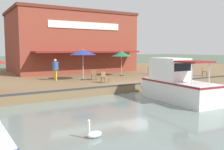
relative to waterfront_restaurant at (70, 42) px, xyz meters
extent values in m
plane|color=#4C5B47|center=(13.69, -0.41, -3.98)|extent=(220.00, 220.00, 0.00)
cube|color=brown|center=(2.69, -0.41, -3.68)|extent=(22.00, 56.00, 0.60)
cube|color=#2D2D33|center=(13.59, -0.41, -3.33)|extent=(0.20, 50.40, 0.10)
cube|color=brown|center=(-0.02, 0.00, -0.15)|extent=(8.53, 13.27, 6.45)
cube|color=#5C271C|center=(-0.02, 0.00, 3.22)|extent=(8.70, 13.53, 0.30)
cube|color=maroon|center=(5.14, 0.00, -1.08)|extent=(1.80, 11.28, 0.16)
cube|color=silver|center=(4.28, 0.00, 1.62)|extent=(0.08, 7.96, 0.70)
cylinder|color=#B7B7B7|center=(9.06, -2.54, -2.20)|extent=(0.06, 0.06, 2.37)
cylinder|color=#2D2D33|center=(9.06, -2.54, -3.35)|extent=(0.36, 0.36, 0.06)
cone|color=navy|center=(9.06, -2.54, -1.07)|extent=(2.21, 2.21, 0.41)
cone|color=white|center=(9.06, -2.54, -1.05)|extent=(1.37, 1.37, 0.33)
sphere|color=white|center=(9.06, -2.54, -0.87)|extent=(0.08, 0.08, 0.08)
cylinder|color=#B7B7B7|center=(7.88, 2.09, -2.29)|extent=(0.06, 0.06, 2.19)
cylinder|color=#2D2D33|center=(7.88, 2.09, -3.35)|extent=(0.36, 0.36, 0.06)
cone|color=#19663D|center=(7.88, 2.09, -1.26)|extent=(1.97, 1.97, 0.46)
cone|color=silver|center=(7.88, 2.09, -1.24)|extent=(1.22, 1.22, 0.37)
sphere|color=silver|center=(7.88, 2.09, -1.03)|extent=(0.08, 0.08, 0.08)
cube|color=brown|center=(8.60, 5.51, -3.17)|extent=(0.05, 0.05, 0.42)
cube|color=brown|center=(8.76, 5.15, -3.17)|extent=(0.05, 0.05, 0.42)
cube|color=brown|center=(8.23, 5.36, -3.17)|extent=(0.05, 0.05, 0.42)
cube|color=brown|center=(8.39, 4.99, -3.17)|extent=(0.05, 0.05, 0.42)
cube|color=brown|center=(8.49, 5.25, -2.95)|extent=(0.58, 0.58, 0.05)
cube|color=brown|center=(8.31, 5.17, -2.73)|extent=(0.21, 0.42, 0.40)
cube|color=brown|center=(11.77, -1.67, -3.17)|extent=(0.05, 0.05, 0.42)
cube|color=brown|center=(11.85, -2.06, -3.17)|extent=(0.05, 0.05, 0.42)
cube|color=brown|center=(11.38, -1.75, -3.17)|extent=(0.05, 0.05, 0.42)
cube|color=brown|center=(11.46, -2.14, -3.17)|extent=(0.05, 0.05, 0.42)
cube|color=brown|center=(11.61, -1.90, -2.95)|extent=(0.52, 0.52, 0.05)
cube|color=brown|center=(11.42, -1.94, -2.73)|extent=(0.13, 0.44, 0.40)
cube|color=brown|center=(12.36, 9.02, -3.17)|extent=(0.05, 0.05, 0.42)
cube|color=brown|center=(12.55, 8.67, -3.17)|extent=(0.05, 0.05, 0.42)
cube|color=brown|center=(12.01, 8.83, -3.17)|extent=(0.05, 0.05, 0.42)
cube|color=brown|center=(12.20, 8.48, -3.17)|extent=(0.05, 0.05, 0.42)
cube|color=brown|center=(12.28, 8.75, -2.95)|extent=(0.60, 0.60, 0.05)
cube|color=brown|center=(12.10, 8.66, -2.73)|extent=(0.24, 0.41, 0.40)
cube|color=brown|center=(9.77, -1.63, -3.17)|extent=(0.05, 0.05, 0.42)
cube|color=brown|center=(9.65, -2.02, -3.17)|extent=(0.05, 0.05, 0.42)
cube|color=brown|center=(9.38, -1.52, -3.17)|extent=(0.05, 0.05, 0.42)
cube|color=brown|center=(9.27, -1.90, -3.17)|extent=(0.05, 0.05, 0.42)
cube|color=brown|center=(9.52, -1.77, -2.95)|extent=(0.55, 0.55, 0.05)
cube|color=brown|center=(9.33, -1.71, -2.73)|extent=(0.17, 0.43, 0.40)
cylinder|color=gold|center=(8.09, -4.67, -2.95)|extent=(0.13, 0.13, 0.86)
cylinder|color=gold|center=(8.25, -4.60, -2.95)|extent=(0.13, 0.13, 0.86)
cylinder|color=#2D5193|center=(8.17, -4.63, -2.18)|extent=(0.50, 0.50, 0.68)
sphere|color=#DBB28E|center=(8.17, -4.63, -1.73)|extent=(0.23, 0.23, 0.23)
cube|color=white|center=(17.63, -0.29, -3.29)|extent=(5.00, 2.13, 1.22)
ellipsoid|color=white|center=(15.19, -0.13, -3.29)|extent=(1.83, 1.85, 1.22)
cube|color=maroon|center=(17.63, -0.29, -2.76)|extent=(5.06, 2.18, 0.10)
cube|color=white|center=(16.77, -0.23, -2.01)|extent=(2.37, 1.61, 1.32)
cube|color=black|center=(17.89, -0.30, -1.85)|extent=(0.14, 1.28, 0.46)
cube|color=maroon|center=(18.78, -0.36, -1.50)|extent=(1.68, 1.65, 0.09)
cylinder|color=silver|center=(19.30, 0.25, -2.09)|extent=(0.05, 0.05, 1.18)
cylinder|color=silver|center=(19.22, -1.03, -2.09)|extent=(0.05, 0.05, 1.18)
ellipsoid|color=white|center=(20.52, -7.38, -3.78)|extent=(0.28, 0.56, 0.24)
cylinder|color=white|center=(20.52, -7.59, -3.46)|extent=(0.07, 0.07, 0.40)
sphere|color=white|center=(20.52, -7.60, -3.26)|extent=(0.10, 0.10, 0.10)
cone|color=orange|center=(20.52, -7.67, -3.26)|extent=(0.04, 0.06, 0.04)
cylinder|color=brown|center=(-4.43, -2.39, -1.42)|extent=(0.29, 0.29, 3.92)
sphere|color=#387033|center=(-4.43, -2.39, 1.77)|extent=(3.29, 3.29, 3.29)
sphere|color=#387033|center=(-3.77, -2.89, 1.44)|extent=(2.30, 2.30, 2.30)
cylinder|color=brown|center=(-2.65, 1.32, -1.91)|extent=(0.35, 0.35, 2.95)
sphere|color=#2D6028|center=(-2.65, 1.32, 0.85)|extent=(3.41, 3.41, 3.41)
sphere|color=#2D6028|center=(-1.97, 0.81, 0.51)|extent=(2.39, 2.39, 2.39)
camera|label=1|loc=(28.05, -11.24, -0.82)|focal=40.00mm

